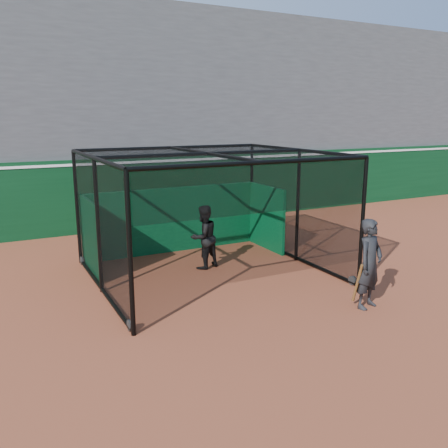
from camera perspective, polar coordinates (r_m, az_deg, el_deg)
name	(u,v)px	position (r m, az deg, el deg)	size (l,w,h in m)	color
ground	(241,314)	(9.74, 2.04, -10.81)	(120.00, 120.00, 0.00)	brown
outfield_wall	(123,192)	(17.05, -12.04, 3.73)	(50.00, 0.50, 2.50)	#093317
grandstand	(94,102)	(20.52, -15.36, 14.00)	(50.00, 7.85, 8.95)	#4C4C4F
batting_cage	(208,216)	(11.69, -1.94, 1.02)	(5.48, 5.04, 3.03)	black
batter	(204,237)	(12.34, -2.46, -1.58)	(0.81, 0.63, 1.67)	black
on_deck_player	(370,264)	(10.21, 17.10, -4.62)	(0.79, 0.63, 1.88)	black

